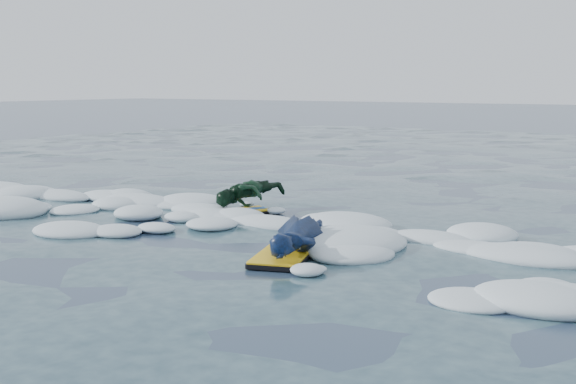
# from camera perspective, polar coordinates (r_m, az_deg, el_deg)

# --- Properties ---
(ground) EXTENTS (120.00, 120.00, 0.00)m
(ground) POSITION_cam_1_polar(r_m,az_deg,el_deg) (8.11, -6.77, -4.25)
(ground) COLOR #1B2D42
(ground) RESTS_ON ground
(foam_band) EXTENTS (12.00, 3.10, 0.30)m
(foam_band) POSITION_cam_1_polar(r_m,az_deg,el_deg) (8.91, -2.51, -3.04)
(foam_band) COLOR white
(foam_band) RESTS_ON ground
(prone_woman_unit) EXTENTS (0.98, 1.54, 0.37)m
(prone_woman_unit) POSITION_cam_1_polar(r_m,az_deg,el_deg) (7.53, 0.51, -3.71)
(prone_woman_unit) COLOR black
(prone_woman_unit) RESTS_ON ground
(prone_child_unit) EXTENTS (0.73, 1.24, 0.44)m
(prone_child_unit) POSITION_cam_1_polar(r_m,az_deg,el_deg) (10.13, -3.06, -0.33)
(prone_child_unit) COLOR black
(prone_child_unit) RESTS_ON ground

